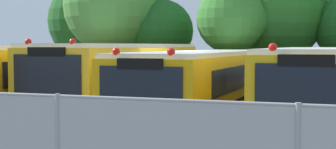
% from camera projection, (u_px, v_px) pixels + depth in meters
% --- Properties ---
extents(ground_plane, '(160.00, 160.00, 0.00)m').
position_uv_depth(ground_plane, '(165.00, 121.00, 16.79)').
color(ground_plane, '#514F4C').
extents(school_bus_0, '(2.87, 11.71, 2.70)m').
position_uv_depth(school_bus_0, '(43.00, 77.00, 18.22)').
color(school_bus_0, yellow).
rests_on(school_bus_0, ground_plane).
extents(school_bus_1, '(2.70, 9.54, 2.77)m').
position_uv_depth(school_bus_1, '(123.00, 77.00, 17.40)').
color(school_bus_1, yellow).
rests_on(school_bus_1, ground_plane).
extents(school_bus_2, '(2.62, 11.60, 2.53)m').
position_uv_depth(school_bus_2, '(208.00, 83.00, 16.22)').
color(school_bus_2, '#EAA80C').
rests_on(school_bus_2, ground_plane).
extents(school_bus_3, '(2.58, 11.66, 2.63)m').
position_uv_depth(school_bus_3, '(316.00, 84.00, 15.25)').
color(school_bus_3, yellow).
rests_on(school_bus_3, ground_plane).
extents(tree_0, '(4.82, 4.82, 6.40)m').
position_uv_depth(tree_0, '(90.00, 21.00, 28.65)').
color(tree_0, '#4C3823').
rests_on(tree_0, ground_plane).
extents(tree_1, '(5.12, 5.12, 7.25)m').
position_uv_depth(tree_1, '(113.00, 6.00, 26.24)').
color(tree_1, '#4C3823').
rests_on(tree_1, ground_plane).
extents(tree_2, '(3.33, 3.33, 5.00)m').
position_uv_depth(tree_2, '(163.00, 33.00, 26.07)').
color(tree_2, '#4C3823').
rests_on(tree_2, ground_plane).
extents(tree_3, '(3.32, 3.23, 5.43)m').
position_uv_depth(tree_3, '(234.00, 20.00, 23.19)').
color(tree_3, '#4C3823').
rests_on(tree_3, ground_plane).
extents(tree_4, '(5.07, 5.07, 6.82)m').
position_uv_depth(tree_4, '(278.00, 10.00, 24.97)').
color(tree_4, '#4C3823').
rests_on(tree_4, ground_plane).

